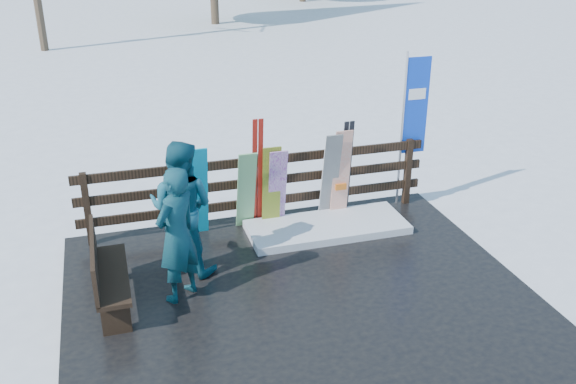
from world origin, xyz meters
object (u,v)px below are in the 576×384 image
object	(u,v)px
snowboard_0	(199,192)
rental_flag	(413,112)
snowboard_2	(271,187)
bench	(105,272)
snowboard_1	(246,191)
person_front	(177,235)
snowboard_3	(277,188)
snowboard_4	(330,177)
person_back	(181,208)
snowboard_5	(341,175)

from	to	relation	value
snowboard_0	rental_flag	size ratio (longest dim) A/B	0.58
snowboard_2	rental_flag	xyz separation A→B (m)	(2.47, 0.27, 0.92)
snowboard_0	snowboard_2	xyz separation A→B (m)	(1.13, 0.00, -0.06)
bench	snowboard_0	xyz separation A→B (m)	(1.44, 1.58, 0.23)
snowboard_1	person_front	distance (m)	2.05
snowboard_0	snowboard_1	bearing A→B (deg)	0.00
snowboard_1	snowboard_3	bearing A→B (deg)	-0.00
snowboard_2	person_front	size ratio (longest dim) A/B	0.76
snowboard_1	snowboard_2	world-z (taller)	snowboard_2
person_front	snowboard_3	bearing A→B (deg)	-176.94
rental_flag	person_front	bearing A→B (deg)	-155.62
snowboard_2	snowboard_4	size ratio (longest dim) A/B	0.91
snowboard_1	snowboard_2	size ratio (longest dim) A/B	1.01
snowboard_1	snowboard_4	distance (m)	1.37
snowboard_0	snowboard_2	distance (m)	1.13
person_front	bench	bearing A→B (deg)	-40.69
snowboard_1	snowboard_2	bearing A→B (deg)	0.00
bench	rental_flag	xyz separation A→B (m)	(5.04, 1.85, 1.09)
bench	person_back	distance (m)	1.32
snowboard_1	person_back	world-z (taller)	person_back
snowboard_0	snowboard_1	world-z (taller)	snowboard_0
snowboard_0	bench	bearing A→B (deg)	-132.45
snowboard_4	person_front	distance (m)	3.08
snowboard_0	snowboard_2	world-z (taller)	snowboard_0
snowboard_1	rental_flag	distance (m)	3.03
snowboard_3	snowboard_5	bearing A→B (deg)	0.00
bench	snowboard_0	distance (m)	2.15
snowboard_1	snowboard_5	size ratio (longest dim) A/B	0.91
bench	snowboard_4	size ratio (longest dim) A/B	0.99
rental_flag	person_front	distance (m)	4.59
snowboard_3	snowboard_0	bearing A→B (deg)	180.00
snowboard_3	person_back	size ratio (longest dim) A/B	0.70
bench	snowboard_0	bearing A→B (deg)	47.55
snowboard_3	person_back	xyz separation A→B (m)	(-1.60, -0.93, 0.30)
snowboard_4	person_front	world-z (taller)	person_front
snowboard_1	snowboard_4	xyz separation A→B (m)	(1.37, 0.00, 0.07)
snowboard_2	snowboard_3	xyz separation A→B (m)	(0.09, -0.00, -0.03)
bench	rental_flag	size ratio (longest dim) A/B	0.58
person_back	snowboard_2	bearing A→B (deg)	-117.04
snowboard_1	person_front	world-z (taller)	person_front
snowboard_0	snowboard_3	world-z (taller)	snowboard_0
bench	snowboard_2	distance (m)	3.02
snowboard_2	snowboard_5	distance (m)	1.15
bench	snowboard_4	bearing A→B (deg)	24.03
snowboard_1	snowboard_3	distance (m)	0.50
snowboard_4	person_front	size ratio (longest dim) A/B	0.84
snowboard_0	snowboard_3	xyz separation A→B (m)	(1.22, 0.00, -0.09)
snowboard_0	rental_flag	xyz separation A→B (m)	(3.60, 0.27, 0.86)
bench	snowboard_3	size ratio (longest dim) A/B	1.13
snowboard_0	person_back	distance (m)	1.02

